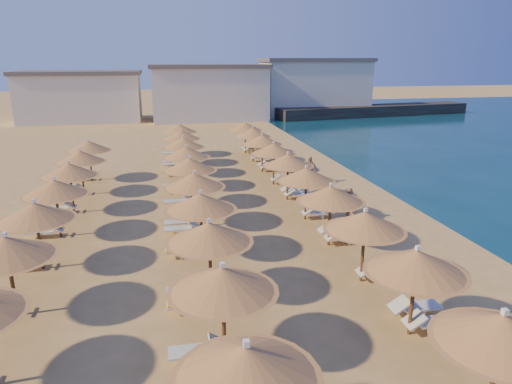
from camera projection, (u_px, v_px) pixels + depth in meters
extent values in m
plane|color=tan|center=(251.00, 246.00, 20.35)|extent=(220.00, 220.00, 0.00)
cube|color=black|center=(375.00, 110.00, 66.48)|extent=(30.26, 8.29, 1.50)
cube|color=silver|center=(82.00, 98.00, 60.15)|extent=(15.00, 8.00, 6.00)
cube|color=#59514C|center=(79.00, 73.00, 59.24)|extent=(15.60, 8.48, 0.50)
cube|color=silver|center=(209.00, 94.00, 61.53)|extent=(15.00, 8.00, 6.80)
cube|color=#59514C|center=(209.00, 66.00, 60.50)|extent=(15.60, 8.48, 0.50)
cube|color=silver|center=(314.00, 88.00, 67.46)|extent=(15.00, 8.00, 7.60)
cube|color=#59514C|center=(315.00, 60.00, 66.32)|extent=(15.60, 8.48, 0.50)
cylinder|color=brown|center=(494.00, 378.00, 10.24)|extent=(0.12, 0.12, 2.30)
cone|color=#9F662E|center=(502.00, 329.00, 9.89)|extent=(2.81, 2.81, 0.69)
cone|color=#9F662E|center=(500.00, 340.00, 9.97)|extent=(3.03, 3.03, 0.12)
cube|color=white|center=(505.00, 312.00, 9.77)|extent=(0.12, 0.12, 0.14)
cylinder|color=brown|center=(412.00, 300.00, 13.54)|extent=(0.12, 0.12, 2.30)
cone|color=#9F662E|center=(416.00, 261.00, 13.18)|extent=(2.81, 2.81, 0.69)
cone|color=#9F662E|center=(415.00, 270.00, 13.27)|extent=(3.03, 3.03, 0.12)
cube|color=white|center=(418.00, 248.00, 13.07)|extent=(0.12, 0.12, 0.14)
cylinder|color=brown|center=(363.00, 253.00, 16.83)|extent=(0.12, 0.12, 2.30)
cone|color=#9F662E|center=(365.00, 221.00, 16.48)|extent=(2.81, 2.81, 0.69)
cone|color=#9F662E|center=(365.00, 228.00, 16.56)|extent=(3.03, 3.03, 0.12)
cube|color=white|center=(366.00, 210.00, 16.36)|extent=(0.12, 0.12, 0.14)
cylinder|color=brown|center=(330.00, 221.00, 20.13)|extent=(0.12, 0.12, 2.30)
cone|color=#9F662E|center=(331.00, 194.00, 19.77)|extent=(2.81, 2.81, 0.69)
cone|color=#9F662E|center=(331.00, 200.00, 19.86)|extent=(3.03, 3.03, 0.12)
cube|color=white|center=(331.00, 185.00, 19.66)|extent=(0.12, 0.12, 0.14)
cylinder|color=brown|center=(306.00, 198.00, 23.42)|extent=(0.12, 0.12, 2.30)
cone|color=#9F662E|center=(306.00, 174.00, 23.07)|extent=(2.81, 2.81, 0.69)
cone|color=#9F662E|center=(306.00, 180.00, 23.15)|extent=(3.03, 3.03, 0.12)
cube|color=white|center=(307.00, 166.00, 22.95)|extent=(0.12, 0.12, 0.14)
cylinder|color=brown|center=(288.00, 181.00, 26.72)|extent=(0.12, 0.12, 2.30)
cone|color=#9F662E|center=(288.00, 160.00, 26.36)|extent=(2.81, 2.81, 0.69)
cone|color=#9F662E|center=(288.00, 165.00, 26.44)|extent=(3.03, 3.03, 0.12)
cube|color=white|center=(288.00, 153.00, 26.25)|extent=(0.12, 0.12, 0.14)
cylinder|color=brown|center=(274.00, 167.00, 30.01)|extent=(0.12, 0.12, 2.30)
cone|color=#9F662E|center=(274.00, 149.00, 29.66)|extent=(2.81, 2.81, 0.69)
cone|color=#9F662E|center=(274.00, 153.00, 29.74)|extent=(3.03, 3.03, 0.12)
cube|color=white|center=(274.00, 142.00, 29.54)|extent=(0.12, 0.12, 0.14)
cylinder|color=brown|center=(262.00, 157.00, 33.31)|extent=(0.12, 0.12, 2.30)
cone|color=#9F662E|center=(262.00, 140.00, 32.95)|extent=(2.81, 2.81, 0.69)
cone|color=#9F662E|center=(262.00, 144.00, 33.03)|extent=(3.03, 3.03, 0.12)
cube|color=white|center=(262.00, 134.00, 32.84)|extent=(0.12, 0.12, 0.14)
cylinder|color=brown|center=(253.00, 148.00, 36.60)|extent=(0.12, 0.12, 2.30)
cone|color=#9F662E|center=(253.00, 132.00, 36.25)|extent=(2.81, 2.81, 0.69)
cone|color=#9F662E|center=(253.00, 136.00, 36.33)|extent=(3.03, 3.03, 0.12)
cube|color=white|center=(253.00, 127.00, 36.13)|extent=(0.12, 0.12, 0.14)
cylinder|color=brown|center=(245.00, 140.00, 39.90)|extent=(0.12, 0.12, 2.30)
cone|color=#9F662E|center=(245.00, 126.00, 39.54)|extent=(2.81, 2.81, 0.69)
cone|color=#9F662E|center=(245.00, 129.00, 39.62)|extent=(3.03, 3.03, 0.12)
cube|color=white|center=(245.00, 121.00, 39.43)|extent=(0.12, 0.12, 0.14)
cone|color=#9F662E|center=(246.00, 362.00, 8.81)|extent=(2.81, 2.81, 0.69)
cone|color=#9F662E|center=(247.00, 375.00, 8.89)|extent=(3.03, 3.03, 0.12)
cube|color=white|center=(246.00, 343.00, 8.69)|extent=(0.12, 0.12, 0.14)
cylinder|color=brown|center=(224.00, 321.00, 12.46)|extent=(0.12, 0.12, 2.30)
cone|color=#9F662E|center=(223.00, 279.00, 12.10)|extent=(2.81, 2.81, 0.69)
cone|color=#9F662E|center=(223.00, 289.00, 12.19)|extent=(3.03, 3.03, 0.12)
cube|color=white|center=(222.00, 265.00, 11.99)|extent=(0.12, 0.12, 0.14)
cylinder|color=brown|center=(210.00, 266.00, 15.75)|extent=(0.12, 0.12, 2.30)
cone|color=#9F662E|center=(209.00, 232.00, 15.40)|extent=(2.81, 2.81, 0.69)
cone|color=#9F662E|center=(210.00, 240.00, 15.48)|extent=(3.03, 3.03, 0.12)
cube|color=white|center=(209.00, 221.00, 15.28)|extent=(0.12, 0.12, 0.14)
cylinder|color=brown|center=(202.00, 230.00, 19.05)|extent=(0.12, 0.12, 2.30)
cone|color=#9F662E|center=(200.00, 202.00, 18.69)|extent=(2.81, 2.81, 0.69)
cone|color=#9F662E|center=(201.00, 208.00, 18.78)|extent=(3.03, 3.03, 0.12)
cube|color=white|center=(200.00, 192.00, 18.58)|extent=(0.12, 0.12, 0.14)
cylinder|color=brown|center=(195.00, 205.00, 22.34)|extent=(0.12, 0.12, 2.30)
cone|color=#9F662E|center=(194.00, 180.00, 21.99)|extent=(2.81, 2.81, 0.69)
cone|color=#9F662E|center=(195.00, 186.00, 22.07)|extent=(3.03, 3.03, 0.12)
cube|color=white|center=(194.00, 172.00, 21.87)|extent=(0.12, 0.12, 0.14)
cylinder|color=brown|center=(191.00, 186.00, 25.64)|extent=(0.12, 0.12, 2.30)
cone|color=#9F662E|center=(190.00, 164.00, 25.28)|extent=(2.81, 2.81, 0.69)
cone|color=#9F662E|center=(190.00, 169.00, 25.36)|extent=(3.03, 3.03, 0.12)
cube|color=white|center=(189.00, 157.00, 25.17)|extent=(0.12, 0.12, 0.14)
cylinder|color=brown|center=(187.00, 171.00, 28.93)|extent=(0.12, 0.12, 2.30)
cone|color=#9F662E|center=(186.00, 152.00, 28.58)|extent=(2.81, 2.81, 0.69)
cone|color=#9F662E|center=(187.00, 157.00, 28.66)|extent=(3.03, 3.03, 0.12)
cube|color=white|center=(186.00, 146.00, 28.46)|extent=(0.12, 0.12, 0.14)
cylinder|color=brown|center=(184.00, 160.00, 32.23)|extent=(0.12, 0.12, 2.30)
cone|color=#9F662E|center=(184.00, 142.00, 31.87)|extent=(2.81, 2.81, 0.69)
cone|color=#9F662E|center=(184.00, 146.00, 31.95)|extent=(3.03, 3.03, 0.12)
cube|color=white|center=(183.00, 136.00, 31.76)|extent=(0.12, 0.12, 0.14)
cylinder|color=brown|center=(182.00, 150.00, 35.52)|extent=(0.12, 0.12, 2.30)
cone|color=#9F662E|center=(181.00, 135.00, 35.17)|extent=(2.81, 2.81, 0.69)
cone|color=#9F662E|center=(181.00, 138.00, 35.25)|extent=(3.03, 3.03, 0.12)
cube|color=white|center=(181.00, 129.00, 35.05)|extent=(0.12, 0.12, 0.14)
cylinder|color=brown|center=(180.00, 143.00, 38.82)|extent=(0.12, 0.12, 2.30)
cone|color=#9F662E|center=(179.00, 128.00, 38.46)|extent=(2.81, 2.81, 0.69)
cone|color=#9F662E|center=(180.00, 131.00, 38.54)|extent=(3.03, 3.03, 0.12)
cube|color=white|center=(179.00, 123.00, 38.35)|extent=(0.12, 0.12, 0.14)
cylinder|color=brown|center=(12.00, 283.00, 14.54)|extent=(0.12, 0.12, 2.30)
cone|color=#9F662E|center=(6.00, 247.00, 14.19)|extent=(2.81, 2.81, 0.69)
cone|color=#9F662E|center=(8.00, 255.00, 14.27)|extent=(3.03, 3.03, 0.12)
cube|color=white|center=(4.00, 235.00, 14.07)|extent=(0.12, 0.12, 0.14)
cylinder|color=brown|center=(40.00, 242.00, 17.83)|extent=(0.12, 0.12, 2.30)
cone|color=#9F662E|center=(35.00, 211.00, 17.48)|extent=(2.81, 2.81, 0.69)
cone|color=#9F662E|center=(36.00, 219.00, 17.56)|extent=(3.03, 3.03, 0.12)
cube|color=white|center=(34.00, 201.00, 17.37)|extent=(0.12, 0.12, 0.14)
cylinder|color=brown|center=(58.00, 213.00, 21.13)|extent=(0.12, 0.12, 2.30)
cone|color=#9F662E|center=(55.00, 187.00, 20.78)|extent=(2.81, 2.81, 0.69)
cone|color=#9F662E|center=(56.00, 193.00, 20.86)|extent=(3.03, 3.03, 0.12)
cube|color=white|center=(54.00, 178.00, 20.66)|extent=(0.12, 0.12, 0.14)
cylinder|color=brown|center=(72.00, 192.00, 24.42)|extent=(0.12, 0.12, 2.30)
cone|color=#9F662E|center=(69.00, 170.00, 24.07)|extent=(2.81, 2.81, 0.69)
cone|color=#9F662E|center=(70.00, 175.00, 24.15)|extent=(3.03, 3.03, 0.12)
cube|color=white|center=(68.00, 162.00, 23.96)|extent=(0.12, 0.12, 0.14)
cylinder|color=brown|center=(82.00, 176.00, 27.72)|extent=(0.12, 0.12, 2.30)
cone|color=#9F662E|center=(80.00, 156.00, 27.37)|extent=(2.81, 2.81, 0.69)
cone|color=#9F662E|center=(81.00, 161.00, 27.45)|extent=(3.03, 3.03, 0.12)
cube|color=white|center=(79.00, 149.00, 27.25)|extent=(0.12, 0.12, 0.14)
cylinder|color=brown|center=(91.00, 164.00, 31.01)|extent=(0.12, 0.12, 2.30)
cone|color=#9F662E|center=(89.00, 146.00, 30.66)|extent=(2.81, 2.81, 0.69)
cone|color=#9F662E|center=(89.00, 150.00, 30.74)|extent=(3.03, 3.03, 0.12)
cube|color=white|center=(88.00, 140.00, 30.55)|extent=(0.12, 0.12, 0.14)
cube|color=silver|center=(437.00, 321.00, 13.94)|extent=(1.29, 0.60, 0.06)
cube|color=silver|center=(436.00, 326.00, 13.99)|extent=(0.06, 0.54, 0.32)
cube|color=silver|center=(414.00, 320.00, 13.76)|extent=(0.58, 0.60, 0.40)
cube|color=silver|center=(421.00, 306.00, 14.79)|extent=(1.29, 0.60, 0.06)
cube|color=silver|center=(420.00, 310.00, 14.83)|extent=(0.06, 0.54, 0.32)
cube|color=silver|center=(400.00, 305.00, 14.60)|extent=(0.58, 0.60, 0.40)
cube|color=silver|center=(192.00, 351.00, 12.52)|extent=(1.29, 0.60, 0.06)
cube|color=silver|center=(192.00, 356.00, 12.56)|extent=(0.06, 0.54, 0.32)
cube|color=silver|center=(219.00, 343.00, 12.62)|extent=(0.58, 0.60, 0.40)
cube|color=silver|center=(384.00, 271.00, 17.24)|extent=(1.29, 0.60, 0.06)
cube|color=silver|center=(383.00, 275.00, 17.28)|extent=(0.06, 0.54, 0.32)
cube|color=silver|center=(365.00, 269.00, 17.05)|extent=(0.58, 0.60, 0.40)
cube|color=silver|center=(185.00, 290.00, 15.81)|extent=(1.29, 0.60, 0.06)
cube|color=silver|center=(185.00, 294.00, 15.86)|extent=(0.06, 0.54, 0.32)
cube|color=silver|center=(207.00, 284.00, 15.92)|extent=(0.58, 0.60, 0.40)
cube|color=silver|center=(187.00, 303.00, 14.97)|extent=(1.29, 0.60, 0.06)
cube|color=silver|center=(187.00, 307.00, 15.01)|extent=(0.06, 0.54, 0.32)
cube|color=silver|center=(210.00, 297.00, 15.07)|extent=(0.58, 0.60, 0.40)
cube|color=gold|center=(186.00, 302.00, 14.95)|extent=(1.23, 0.55, 0.05)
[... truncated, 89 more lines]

